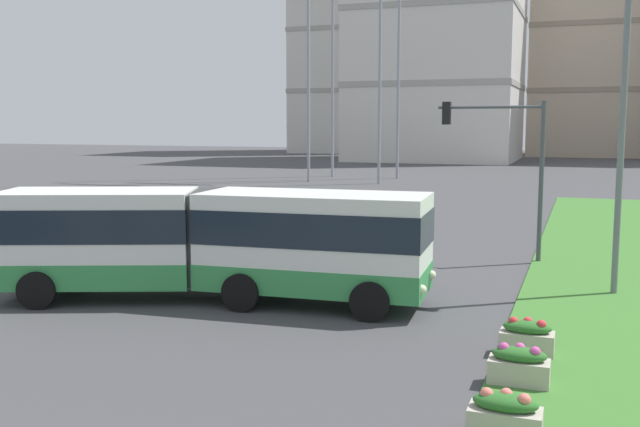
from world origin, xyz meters
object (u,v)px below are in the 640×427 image
(articulated_bus, at_px, (212,241))
(flower_planter_3, at_px, (519,365))
(traffic_light_far_right, at_px, (505,151))
(apartment_tower_centre, at_px, (605,31))
(traffic_light_near_right, at_px, (143,257))
(streetlight_median, at_px, (622,123))
(flower_planter_2, at_px, (505,415))
(flower_planter_4, at_px, (527,336))
(apartment_tower_westcentre, at_px, (439,17))
(apartment_tower_west, at_px, (348,6))

(articulated_bus, relative_size, flower_planter_3, 10.89)
(traffic_light_far_right, distance_m, apartment_tower_centre, 90.31)
(flower_planter_3, distance_m, traffic_light_near_right, 12.01)
(streetlight_median, distance_m, apartment_tower_centre, 94.27)
(flower_planter_2, relative_size, flower_planter_4, 1.00)
(apartment_tower_centre, bearing_deg, apartment_tower_westcentre, -135.41)
(traffic_light_near_right, bearing_deg, apartment_tower_westcentre, 100.41)
(traffic_light_near_right, bearing_deg, streetlight_median, 83.32)
(articulated_bus, relative_size, flower_planter_2, 10.89)
(articulated_bus, xyz_separation_m, traffic_light_near_right, (8.06, -15.25, 2.75))
(flower_planter_3, height_order, streetlight_median, streetlight_median)
(flower_planter_4, xyz_separation_m, traffic_light_far_right, (-1.63, 10.65, 3.44))
(streetlight_median, xyz_separation_m, apartment_tower_west, (-38.55, 94.71, 19.00))
(apartment_tower_west, bearing_deg, traffic_light_far_right, -68.84)
(traffic_light_far_right, distance_m, apartment_tower_west, 99.03)
(articulated_bus, distance_m, streetlight_median, 11.69)
(traffic_light_far_right, height_order, apartment_tower_west, apartment_tower_west)
(flower_planter_3, relative_size, apartment_tower_westcentre, 0.03)
(traffic_light_far_right, height_order, apartment_tower_centre, apartment_tower_centre)
(flower_planter_3, height_order, apartment_tower_westcentre, apartment_tower_westcentre)
(traffic_light_near_right, distance_m, apartment_tower_west, 121.52)
(traffic_light_near_right, bearing_deg, flower_planter_3, 87.98)
(articulated_bus, height_order, traffic_light_far_right, traffic_light_far_right)
(traffic_light_far_right, height_order, apartment_tower_westcentre, apartment_tower_westcentre)
(traffic_light_near_right, xyz_separation_m, apartment_tower_centre, (3.25, 112.97, 13.65))
(articulated_bus, height_order, apartment_tower_westcentre, apartment_tower_westcentre)
(flower_planter_4, distance_m, traffic_light_near_right, 13.83)
(traffic_light_far_right, xyz_separation_m, apartment_tower_west, (-35.02, 90.45, 19.97))
(flower_planter_4, bearing_deg, apartment_tower_centre, 88.36)
(flower_planter_3, bearing_deg, traffic_light_near_right, -92.02)
(flower_planter_3, bearing_deg, apartment_tower_west, 109.58)
(traffic_light_far_right, distance_m, traffic_light_near_right, 23.93)
(traffic_light_near_right, distance_m, streetlight_median, 19.77)
(flower_planter_2, bearing_deg, articulated_bus, 143.03)
(flower_planter_3, relative_size, flower_planter_4, 1.00)
(flower_planter_3, relative_size, apartment_tower_centre, 0.03)
(flower_planter_2, bearing_deg, apartment_tower_centre, 88.43)
(traffic_light_far_right, bearing_deg, articulated_bus, -128.33)
(articulated_bus, bearing_deg, apartment_tower_centre, 83.40)
(flower_planter_3, distance_m, streetlight_median, 9.59)
(streetlight_median, bearing_deg, flower_planter_2, -100.02)
(traffic_light_far_right, xyz_separation_m, traffic_light_near_right, (1.23, -23.89, 0.54))
(apartment_tower_westcentre, bearing_deg, traffic_light_far_right, -77.07)
(flower_planter_3, xyz_separation_m, traffic_light_far_right, (-1.63, 12.56, 3.44))
(apartment_tower_west, bearing_deg, articulated_bus, -74.12)
(traffic_light_far_right, relative_size, apartment_tower_westcentre, 0.15)
(traffic_light_far_right, relative_size, apartment_tower_west, 0.12)
(apartment_tower_westcentre, bearing_deg, apartment_tower_centre, 44.59)
(flower_planter_3, bearing_deg, apartment_tower_westcentre, 102.09)
(apartment_tower_centre, bearing_deg, flower_planter_3, -91.61)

